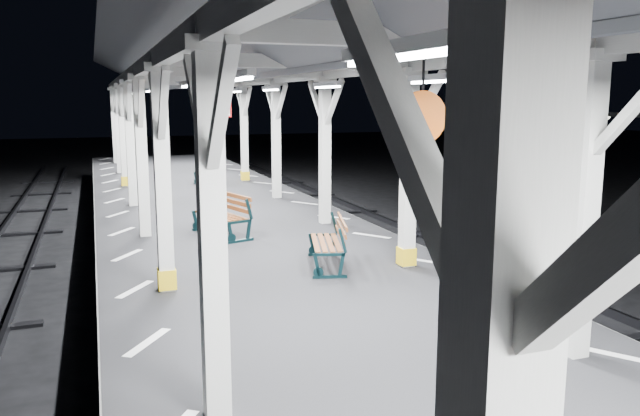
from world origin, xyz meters
TOP-DOWN VIEW (x-y plane):
  - ground at (0.00, 0.00)m, footprint 120.00×120.00m
  - platform at (0.00, 0.00)m, footprint 6.00×50.00m
  - hazard_stripes_left at (-2.45, 0.00)m, footprint 1.00×48.00m
  - hazard_stripes_right at (2.45, 0.00)m, footprint 1.00×48.00m
  - track_right at (5.00, 0.00)m, footprint 2.20×60.00m
  - canopy at (0.00, -0.02)m, footprint 5.40×49.00m
  - bench_mid at (0.79, 2.43)m, footprint 0.95×1.61m
  - bench_far at (-0.41, 5.50)m, footprint 1.03×1.72m
  - bench_extra at (0.63, 13.09)m, footprint 0.75×1.54m

SIDE VIEW (x-z plane):
  - ground at x=0.00m, z-range 0.00..0.00m
  - track_right at x=5.00m, z-range 0.00..0.16m
  - platform at x=0.00m, z-range 0.00..1.00m
  - hazard_stripes_left at x=-2.45m, z-range 1.00..1.01m
  - hazard_stripes_right at x=2.45m, z-range 1.00..1.01m
  - bench_extra at x=0.63m, z-range 1.03..1.83m
  - bench_mid at x=0.79m, z-range 1.03..1.85m
  - bench_far at x=-0.41m, z-range 1.03..1.90m
  - canopy at x=0.00m, z-range 2.24..6.89m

